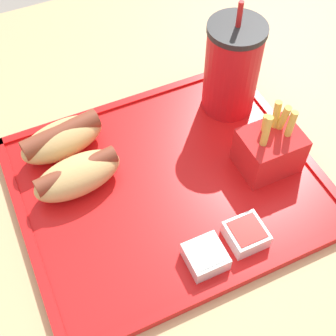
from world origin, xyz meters
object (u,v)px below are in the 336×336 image
Objects in this scene: soda_cup at (232,68)px; hot_dog_near at (78,175)px; fries_carton at (270,149)px; sauce_cup_ketchup at (246,234)px; hot_dog_far at (62,138)px; sauce_cup_mayo at (205,256)px.

soda_cup is 0.25m from hot_dog_near.
sauce_cup_ketchup is (-0.08, -0.09, -0.02)m from fries_carton.
hot_dog_far reaches higher than sauce_cup_ketchup.
hot_dog_far is at bearing 113.25° from sauce_cup_mayo.
hot_dog_far reaches higher than sauce_cup_mayo.
sauce_cup_mayo is at bearing -66.75° from hot_dog_far.
hot_dog_near is at bearing 163.46° from fries_carton.
sauce_cup_ketchup is (0.16, -0.22, -0.01)m from hot_dog_far.
fries_carton reaches higher than sauce_cup_ketchup.
hot_dog_near is 0.19m from sauce_cup_mayo.
sauce_cup_ketchup is (0.16, -0.16, -0.01)m from hot_dog_near.
sauce_cup_mayo is at bearing -58.89° from hot_dog_near.
soda_cup is 1.41× the size of hot_dog_far.
sauce_cup_ketchup is at bearing -55.20° from hot_dog_far.
sauce_cup_ketchup is at bearing -113.62° from soda_cup.
fries_carton is at bearing 46.22° from sauce_cup_ketchup.
hot_dog_far is 0.27m from sauce_cup_ketchup.
hot_dog_far is 1.16× the size of fries_carton.
sauce_cup_mayo is at bearing -174.60° from sauce_cup_ketchup.
soda_cup is 0.25m from hot_dog_far.
hot_dog_far is 1.01× the size of hot_dog_near.
fries_carton is 2.41× the size of sauce_cup_mayo.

